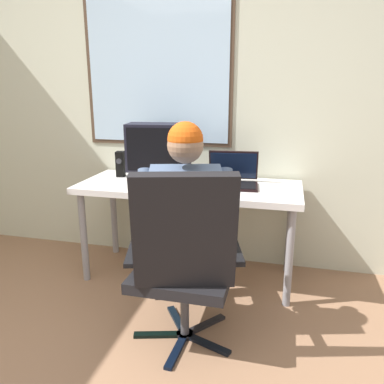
{
  "coord_description": "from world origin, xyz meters",
  "views": [
    {
      "loc": [
        0.97,
        -0.94,
        1.42
      ],
      "look_at": [
        0.41,
        1.31,
        0.78
      ],
      "focal_mm": 35.84,
      "sensor_mm": 36.0,
      "label": 1
    }
  ],
  "objects_px": {
    "crt_monitor": "(159,148)",
    "wine_glass": "(191,178)",
    "person_seated": "(186,224)",
    "office_chair": "(185,256)",
    "desk_speaker": "(120,164)",
    "desk": "(189,194)",
    "laptop": "(233,176)"
  },
  "relations": [
    {
      "from": "crt_monitor",
      "to": "wine_glass",
      "type": "height_order",
      "value": "crt_monitor"
    },
    {
      "from": "person_seated",
      "to": "wine_glass",
      "type": "height_order",
      "value": "person_seated"
    },
    {
      "from": "office_chair",
      "to": "wine_glass",
      "type": "xyz_separation_m",
      "value": [
        -0.14,
        0.7,
        0.25
      ]
    },
    {
      "from": "person_seated",
      "to": "wine_glass",
      "type": "xyz_separation_m",
      "value": [
        -0.08,
        0.44,
        0.17
      ]
    },
    {
      "from": "crt_monitor",
      "to": "wine_glass",
      "type": "xyz_separation_m",
      "value": [
        0.29,
        -0.19,
        -0.16
      ]
    },
    {
      "from": "person_seated",
      "to": "desk_speaker",
      "type": "height_order",
      "value": "person_seated"
    },
    {
      "from": "crt_monitor",
      "to": "desk_speaker",
      "type": "relative_size",
      "value": 2.4
    },
    {
      "from": "crt_monitor",
      "to": "desk_speaker",
      "type": "bearing_deg",
      "value": 167.37
    },
    {
      "from": "crt_monitor",
      "to": "desk_speaker",
      "type": "height_order",
      "value": "crt_monitor"
    },
    {
      "from": "desk",
      "to": "wine_glass",
      "type": "height_order",
      "value": "wine_glass"
    },
    {
      "from": "desk",
      "to": "office_chair",
      "type": "distance_m",
      "value": 0.88
    },
    {
      "from": "desk",
      "to": "desk_speaker",
      "type": "bearing_deg",
      "value": 169.17
    },
    {
      "from": "laptop",
      "to": "desk",
      "type": "bearing_deg",
      "value": -167.04
    },
    {
      "from": "desk",
      "to": "laptop",
      "type": "height_order",
      "value": "laptop"
    },
    {
      "from": "office_chair",
      "to": "desk_speaker",
      "type": "distance_m",
      "value": 1.27
    },
    {
      "from": "person_seated",
      "to": "desk_speaker",
      "type": "bearing_deg",
      "value": 135.38
    },
    {
      "from": "office_chair",
      "to": "person_seated",
      "type": "xyz_separation_m",
      "value": [
        -0.06,
        0.26,
        0.08
      ]
    },
    {
      "from": "crt_monitor",
      "to": "person_seated",
      "type": "bearing_deg",
      "value": -59.53
    },
    {
      "from": "wine_glass",
      "to": "desk_speaker",
      "type": "height_order",
      "value": "desk_speaker"
    },
    {
      "from": "office_chair",
      "to": "person_seated",
      "type": "distance_m",
      "value": 0.28
    },
    {
      "from": "wine_glass",
      "to": "desk",
      "type": "bearing_deg",
      "value": 108.65
    },
    {
      "from": "office_chair",
      "to": "person_seated",
      "type": "height_order",
      "value": "person_seated"
    },
    {
      "from": "laptop",
      "to": "desk_speaker",
      "type": "bearing_deg",
      "value": 177.36
    },
    {
      "from": "laptop",
      "to": "office_chair",
      "type": "bearing_deg",
      "value": -96.89
    },
    {
      "from": "desk",
      "to": "person_seated",
      "type": "xyz_separation_m",
      "value": [
        0.13,
        -0.6,
        -0.01
      ]
    },
    {
      "from": "desk",
      "to": "person_seated",
      "type": "relative_size",
      "value": 1.29
    },
    {
      "from": "desk",
      "to": "office_chair",
      "type": "height_order",
      "value": "office_chair"
    },
    {
      "from": "crt_monitor",
      "to": "laptop",
      "type": "relative_size",
      "value": 1.22
    },
    {
      "from": "desk_speaker",
      "to": "person_seated",
      "type": "bearing_deg",
      "value": -44.62
    },
    {
      "from": "wine_glass",
      "to": "desk_speaker",
      "type": "relative_size",
      "value": 0.63
    },
    {
      "from": "person_seated",
      "to": "desk_speaker",
      "type": "xyz_separation_m",
      "value": [
        -0.72,
        0.71,
        0.18
      ]
    },
    {
      "from": "desk",
      "to": "desk_speaker",
      "type": "height_order",
      "value": "desk_speaker"
    }
  ]
}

